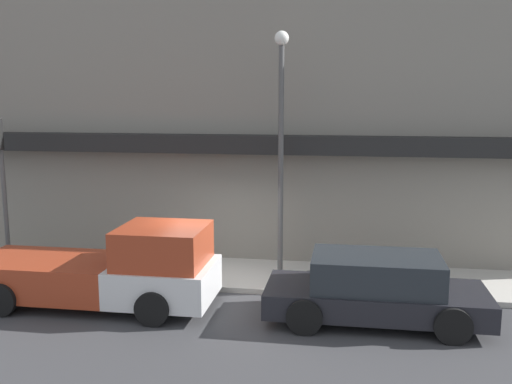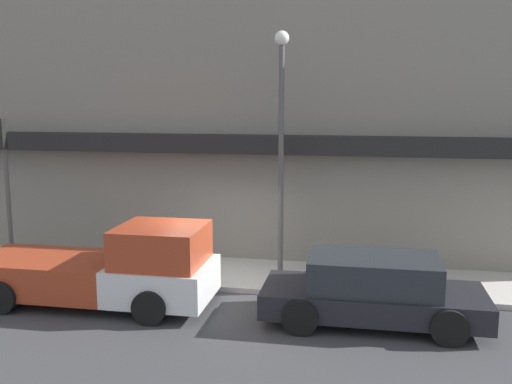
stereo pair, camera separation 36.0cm
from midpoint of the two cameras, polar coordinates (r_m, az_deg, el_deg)
The scene contains 8 objects.
ground_plane at distance 14.16m, azimuth -4.87°, elevation -9.95°, with size 80.00×80.00×0.00m, color #38383A.
sidewalk at distance 15.31m, azimuth -3.72°, elevation -8.16°, with size 36.00×2.54×0.13m.
building at distance 17.29m, azimuth -1.88°, elevation 7.78°, with size 19.80×3.80×8.75m.
pickup_truck at distance 13.46m, azimuth -15.11°, elevation -7.59°, with size 5.52×2.16×1.89m.
parked_car at distance 12.38m, azimuth 11.05°, elevation -9.52°, with size 4.60×2.04×1.44m.
fire_hydrant at distance 15.59m, azimuth -13.00°, elevation -6.54°, with size 0.21×0.21×0.66m.
street_lamp at distance 14.40m, azimuth 1.80°, elevation 6.43°, with size 0.36×0.36×6.17m.
traffic_light at distance 16.39m, azimuth -24.76°, elevation 2.23°, with size 0.28×0.42×4.02m.
Camera 1 is at (3.10, -12.97, 4.70)m, focal length 40.00 mm.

